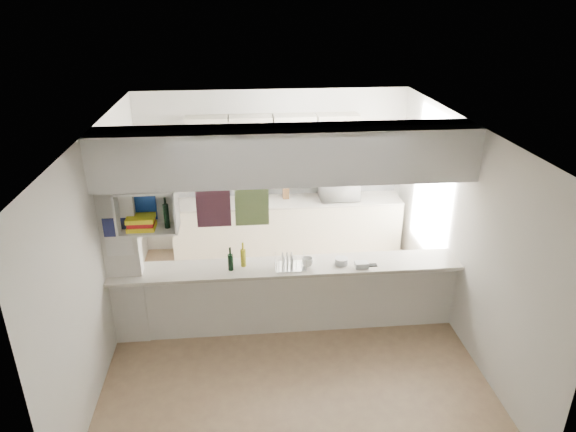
{
  "coord_description": "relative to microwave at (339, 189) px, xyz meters",
  "views": [
    {
      "loc": [
        -0.51,
        -5.38,
        3.93
      ],
      "look_at": [
        0.05,
        0.5,
        1.35
      ],
      "focal_mm": 32.0,
      "sensor_mm": 36.0,
      "label": 1
    }
  ],
  "objects": [
    {
      "name": "floor",
      "position": [
        -1.02,
        -2.09,
        -1.09
      ],
      "size": [
        4.8,
        4.8,
        0.0
      ],
      "primitive_type": "plane",
      "color": "#916F54",
      "rests_on": "ground"
    },
    {
      "name": "ceiling",
      "position": [
        -1.02,
        -2.09,
        1.51
      ],
      "size": [
        4.8,
        4.8,
        0.0
      ],
      "primitive_type": "plane",
      "color": "white",
      "rests_on": "wall_back"
    },
    {
      "name": "wall_back",
      "position": [
        -1.02,
        0.31,
        0.21
      ],
      "size": [
        4.2,
        0.0,
        4.2
      ],
      "primitive_type": "plane",
      "rotation": [
        1.57,
        0.0,
        0.0
      ],
      "color": "silver",
      "rests_on": "floor"
    },
    {
      "name": "wall_left",
      "position": [
        -3.12,
        -2.09,
        0.21
      ],
      "size": [
        0.0,
        4.8,
        4.8
      ],
      "primitive_type": "plane",
      "rotation": [
        1.57,
        0.0,
        1.57
      ],
      "color": "silver",
      "rests_on": "floor"
    },
    {
      "name": "wall_right",
      "position": [
        1.08,
        -2.09,
        0.21
      ],
      "size": [
        0.0,
        4.8,
        4.8
      ],
      "primitive_type": "plane",
      "rotation": [
        1.57,
        0.0,
        -1.57
      ],
      "color": "silver",
      "rests_on": "floor"
    },
    {
      "name": "servery_partition",
      "position": [
        -1.19,
        -2.09,
        0.57
      ],
      "size": [
        4.2,
        0.5,
        2.6
      ],
      "color": "silver",
      "rests_on": "floor"
    },
    {
      "name": "cubby_shelf",
      "position": [
        -2.58,
        -2.15,
        0.62
      ],
      "size": [
        0.65,
        0.35,
        0.5
      ],
      "color": "white",
      "rests_on": "bulkhead"
    },
    {
      "name": "kitchen_run",
      "position": [
        -0.86,
        0.05,
        -0.26
      ],
      "size": [
        3.6,
        0.63,
        2.24
      ],
      "color": "beige",
      "rests_on": "floor"
    },
    {
      "name": "microwave",
      "position": [
        0.0,
        0.0,
        0.0
      ],
      "size": [
        0.62,
        0.43,
        0.34
      ],
      "primitive_type": "imported",
      "rotation": [
        0.0,
        0.0,
        3.17
      ],
      "color": "white",
      "rests_on": "bench_top"
    },
    {
      "name": "bowl",
      "position": [
        0.05,
        0.03,
        0.2
      ],
      "size": [
        0.27,
        0.27,
        0.07
      ],
      "primitive_type": "imported",
      "color": "navy",
      "rests_on": "microwave"
    },
    {
      "name": "dish_rack",
      "position": [
        -0.99,
        -2.14,
        -0.09
      ],
      "size": [
        0.37,
        0.28,
        0.2
      ],
      "rotation": [
        0.0,
        0.0,
        -0.01
      ],
      "color": "silver",
      "rests_on": "breakfast_bar"
    },
    {
      "name": "cup",
      "position": [
        -0.78,
        -2.15,
        -0.1
      ],
      "size": [
        0.16,
        0.16,
        0.11
      ],
      "primitive_type": "imported",
      "rotation": [
        0.0,
        0.0,
        -0.15
      ],
      "color": "white",
      "rests_on": "dish_rack"
    },
    {
      "name": "wine_bottles",
      "position": [
        -1.61,
        -2.09,
        -0.05
      ],
      "size": [
        0.21,
        0.14,
        0.31
      ],
      "color": "black",
      "rests_on": "breakfast_bar"
    },
    {
      "name": "plastic_tubs",
      "position": [
        -0.27,
        -2.16,
        -0.13
      ],
      "size": [
        0.5,
        0.23,
        0.08
      ],
      "color": "silver",
      "rests_on": "breakfast_bar"
    },
    {
      "name": "utensil_jar",
      "position": [
        -1.57,
        0.06,
        -0.1
      ],
      "size": [
        0.1,
        0.1,
        0.14
      ],
      "primitive_type": "cylinder",
      "color": "black",
      "rests_on": "bench_top"
    },
    {
      "name": "knife_block",
      "position": [
        -0.84,
        0.09,
        -0.07
      ],
      "size": [
        0.1,
        0.08,
        0.2
      ],
      "primitive_type": "cube",
      "rotation": [
        0.0,
        0.0,
        0.02
      ],
      "color": "brown",
      "rests_on": "bench_top"
    }
  ]
}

